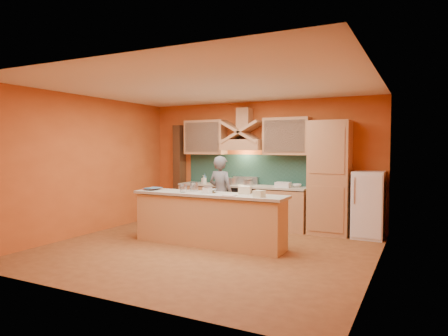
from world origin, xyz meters
The scene contains 36 objects.
floor centered at (0.00, 0.00, 0.00)m, with size 5.50×5.00×0.01m, color #93582D.
ceiling centered at (0.00, 0.00, 2.80)m, with size 5.50×5.00×0.01m, color white.
wall_back centered at (0.00, 2.50, 1.40)m, with size 5.50×0.02×2.80m, color #CA5E27.
wall_front centered at (0.00, -2.50, 1.40)m, with size 5.50×0.02×2.80m, color #CA5E27.
wall_left centered at (-2.75, 0.00, 1.40)m, with size 0.02×5.00×2.80m, color #CA5E27.
wall_right centered at (2.75, 0.00, 1.40)m, with size 0.02×5.00×2.80m, color #CA5E27.
base_cabinet_left centered at (-1.25, 2.20, 0.43)m, with size 1.10×0.60×0.86m, color tan.
base_cabinet_right centered at (0.65, 2.20, 0.43)m, with size 1.10×0.60×0.86m, color tan.
counter_top centered at (-0.30, 2.20, 0.90)m, with size 3.00×0.62×0.04m, color #B6AC9A.
stove centered at (-0.30, 2.20, 0.45)m, with size 0.60×0.58×0.90m, color black.
backsplash centered at (-0.30, 2.48, 1.25)m, with size 3.00×0.03×0.70m, color #1B3C34.
range_hood centered at (-0.30, 2.25, 1.82)m, with size 0.92×0.50×0.24m, color tan.
hood_chimney centered at (-0.30, 2.35, 2.40)m, with size 0.30×0.30×0.50m, color tan.
upper_cabinet_left centered at (-1.30, 2.33, 2.00)m, with size 1.00×0.35×0.80m, color tan.
upper_cabinet_right centered at (0.70, 2.33, 2.00)m, with size 1.00×0.35×0.80m, color tan.
pantry_column centered at (1.65, 2.20, 1.15)m, with size 0.80×0.60×2.30m, color tan.
fridge centered at (2.40, 2.20, 0.65)m, with size 0.58×0.60×1.30m, color white.
trim_column_left centered at (-2.05, 2.35, 1.15)m, with size 0.20×0.30×2.30m, color #472816.
island_body centered at (-0.10, 0.30, 0.44)m, with size 2.80×0.55×0.88m, color #E0AE73.
island_top centered at (-0.10, 0.30, 0.92)m, with size 2.90×0.62×0.05m, color #B6AC9A.
person centered at (-0.47, 1.49, 0.79)m, with size 0.58×0.38×1.58m, color slate.
pot_large centered at (-0.51, 2.13, 0.98)m, with size 0.25×0.25×0.16m, color #B7B5BD.
pot_small centered at (-0.14, 2.20, 0.96)m, with size 0.22×0.22×0.13m, color #B0AFB6.
soap_bottle_a centered at (-1.22, 2.10, 1.02)m, with size 0.09×0.09×0.19m, color beige.
soap_bottle_b centered at (-1.27, 2.23, 1.03)m, with size 0.09×0.09×0.22m, color teal.
bowl_back centered at (0.93, 2.30, 0.95)m, with size 0.21×0.21×0.07m, color white.
dish_rack centered at (0.70, 2.10, 0.97)m, with size 0.31×0.24×0.11m, color silver.
book_lower centered at (-1.48, 0.32, 0.96)m, with size 0.24×0.32×0.03m, color #BC5243.
book_upper centered at (-1.41, 0.27, 0.98)m, with size 0.22×0.30×0.02m, color #39617E.
jar_large centered at (-0.50, 0.45, 1.03)m, with size 0.15×0.15×0.17m, color white.
jar_small centered at (-0.57, 0.20, 1.02)m, with size 0.13×0.13×0.15m, color white.
kitchen_scale centered at (-0.09, 0.23, 1.00)m, with size 0.13×0.13×0.11m, color white.
mixing_bowl centered at (-0.12, 0.37, 0.98)m, with size 0.27×0.27×0.07m, color white.
cloth centered at (0.42, 0.09, 0.95)m, with size 0.22×0.17×0.01m, color beige.
grocery_bag_a centered at (0.53, 0.49, 1.01)m, with size 0.21×0.17×0.14m, color beige.
grocery_bag_b centered at (0.92, 0.17, 1.00)m, with size 0.18×0.14×0.11m, color beige.
Camera 1 is at (3.35, -5.94, 1.77)m, focal length 32.00 mm.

